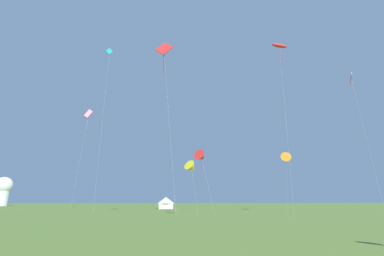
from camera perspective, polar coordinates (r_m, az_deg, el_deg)
The scene contains 10 objects.
kite_pink_diamond at distance 48.79m, azimuth 31.61°, elevation 8.87°, with size 1.11×2.60×21.88m.
kite_cyan_diamond at distance 67.73m, azimuth -17.83°, elevation 14.14°, with size 1.60×1.55×37.98m.
kite_orange_delta at distance 58.82m, azimuth 19.85°, elevation -6.34°, with size 2.86×2.99×11.93m.
kite_red_diamond at distance 42.80m, azimuth -6.14°, elevation 16.55°, with size 3.60×2.66×26.60m.
kite_red_delta at distance 38.68m, azimuth 2.03°, elevation -6.35°, with size 3.09×2.63×9.40m.
kite_pink_box at distance 69.14m, azimuth -21.80°, elevation 2.81°, with size 2.14×2.52×23.80m.
kite_yellow_delta at distance 50.92m, azimuth -0.07°, elevation -8.72°, with size 3.53×4.24×9.64m.
kite_red_parafoil at distance 44.41m, azimuth 18.65°, elevation 16.67°, with size 2.74×2.55×25.81m.
festival_tent_left at distance 69.77m, azimuth -5.79°, elevation -15.91°, with size 4.49×4.49×2.92m.
observatory_dome at distance 124.87m, azimuth -36.14°, elevation -10.86°, with size 6.40×6.40×10.80m.
Camera 1 is at (-4.99, -4.95, 2.17)m, focal length 24.30 mm.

